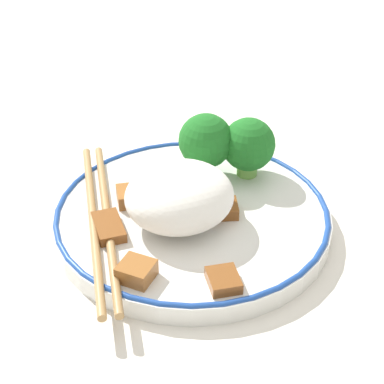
{
  "coord_description": "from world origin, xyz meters",
  "views": [
    {
      "loc": [
        -0.41,
        0.17,
        0.34
      ],
      "look_at": [
        0.0,
        0.0,
        0.04
      ],
      "focal_mm": 60.0,
      "sensor_mm": 36.0,
      "label": 1
    }
  ],
  "objects_px": {
    "plate": "(192,217)",
    "broccoli_back_center": "(206,141)",
    "chopsticks": "(100,220)",
    "broccoli_back_left": "(248,145)"
  },
  "relations": [
    {
      "from": "plate",
      "to": "broccoli_back_center",
      "type": "xyz_separation_m",
      "value": [
        0.05,
        -0.03,
        0.04
      ]
    },
    {
      "from": "broccoli_back_center",
      "to": "chopsticks",
      "type": "height_order",
      "value": "broccoli_back_center"
    },
    {
      "from": "plate",
      "to": "chopsticks",
      "type": "bearing_deg",
      "value": 80.3
    },
    {
      "from": "broccoli_back_left",
      "to": "chopsticks",
      "type": "bearing_deg",
      "value": 98.48
    },
    {
      "from": "broccoli_back_left",
      "to": "plate",
      "type": "bearing_deg",
      "value": 116.76
    },
    {
      "from": "broccoli_back_left",
      "to": "chopsticks",
      "type": "distance_m",
      "value": 0.15
    },
    {
      "from": "chopsticks",
      "to": "broccoli_back_left",
      "type": "bearing_deg",
      "value": -81.52
    },
    {
      "from": "plate",
      "to": "broccoli_back_left",
      "type": "xyz_separation_m",
      "value": [
        0.04,
        -0.07,
        0.04
      ]
    },
    {
      "from": "broccoli_back_center",
      "to": "chopsticks",
      "type": "distance_m",
      "value": 0.12
    },
    {
      "from": "plate",
      "to": "broccoli_back_center",
      "type": "distance_m",
      "value": 0.07
    }
  ]
}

